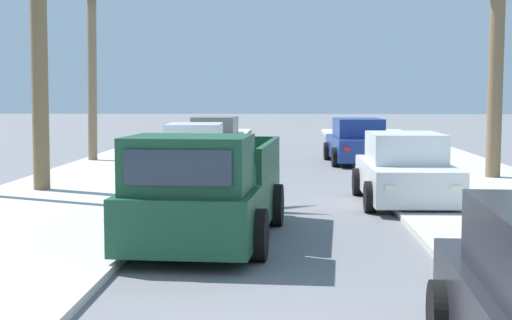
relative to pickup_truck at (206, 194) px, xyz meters
name	(u,v)px	position (x,y,z in m)	size (l,w,h in m)	color
sidewalk_left	(91,191)	(-3.41, 5.80, -0.72)	(4.82, 60.00, 0.12)	beige
sidewalk_right	(481,193)	(5.85, 5.80, -0.72)	(4.82, 60.00, 0.12)	beige
curb_left	(133,192)	(-2.40, 5.80, -0.73)	(0.16, 60.00, 0.10)	silver
curb_right	(437,193)	(4.84, 5.80, -0.73)	(0.16, 60.00, 0.10)	silver
pickup_truck	(206,194)	(0.00, 0.00, 0.00)	(2.47, 5.33, 1.80)	#19472D
car_left_near	(405,171)	(3.87, 4.47, -0.07)	(2.04, 4.27, 1.54)	silver
car_right_near	(358,142)	(3.70, 13.88, -0.07)	(2.19, 4.33, 1.54)	navy
car_right_mid	(195,152)	(-1.35, 9.45, -0.07)	(2.14, 4.31, 1.54)	silver
car_left_far	(215,139)	(-1.35, 15.49, -0.07)	(2.11, 4.30, 1.54)	slate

